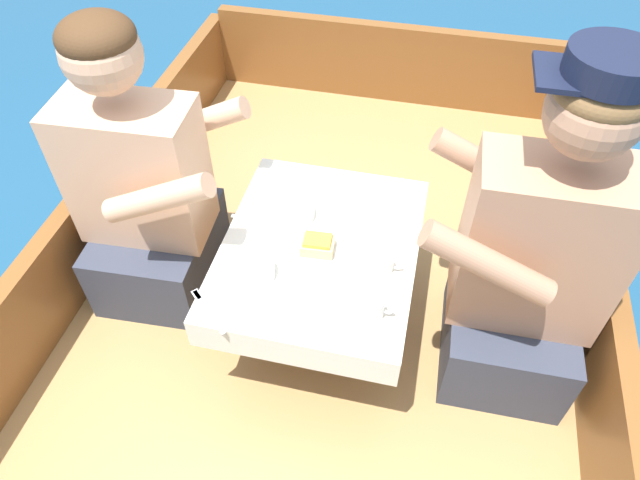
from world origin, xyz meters
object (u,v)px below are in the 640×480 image
object	(u,v)px
sandwich	(316,246)
coffee_cup_starboard	(371,306)
coffee_cup_port	(380,262)
person_port	(145,194)
person_starboard	(530,265)

from	to	relation	value
sandwich	coffee_cup_starboard	xyz separation A→B (m)	(0.19, -0.18, 0.00)
coffee_cup_port	coffee_cup_starboard	xyz separation A→B (m)	(-0.00, -0.16, 0.01)
person_port	person_starboard	distance (m)	1.17
person_starboard	coffee_cup_starboard	xyz separation A→B (m)	(-0.40, -0.22, -0.03)
coffee_cup_port	coffee_cup_starboard	bearing A→B (deg)	-90.16
person_port	coffee_cup_port	size ratio (longest dim) A/B	9.36
coffee_cup_port	person_starboard	bearing A→B (deg)	7.53
person_starboard	sandwich	bearing A→B (deg)	2.45
sandwich	coffee_cup_port	xyz separation A→B (m)	(0.19, -0.02, -0.01)
sandwich	coffee_cup_starboard	world-z (taller)	coffee_cup_starboard
person_starboard	coffee_cup_port	distance (m)	0.40
person_port	coffee_cup_starboard	world-z (taller)	person_port
person_starboard	coffee_cup_starboard	distance (m)	0.45
sandwich	coffee_cup_port	world-z (taller)	sandwich
sandwich	coffee_cup_starboard	distance (m)	0.26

